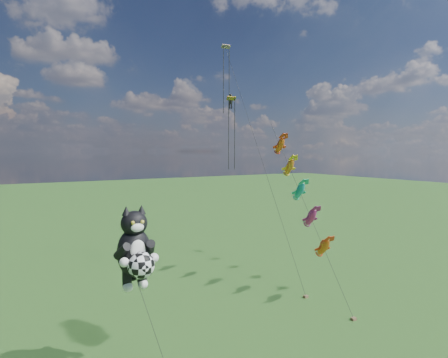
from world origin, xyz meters
TOP-DOWN VIEW (x-y plane):
  - ground at (0.00, 0.00)m, footprint 300.00×300.00m
  - cat_kite_rig at (-5.09, -1.89)m, footprint 2.63×4.16m
  - fish_windsock_rig at (13.35, 3.57)m, footprint 3.83×15.56m
  - parafoil_rig at (12.52, 15.01)m, footprint 2.58×17.47m

SIDE VIEW (x-z plane):
  - ground at x=0.00m, z-range 0.00..0.00m
  - cat_kite_rig at x=-5.09m, z-range 2.24..12.18m
  - fish_windsock_rig at x=13.35m, z-range 1.01..17.60m
  - parafoil_rig at x=12.52m, z-range 6.02..32.87m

